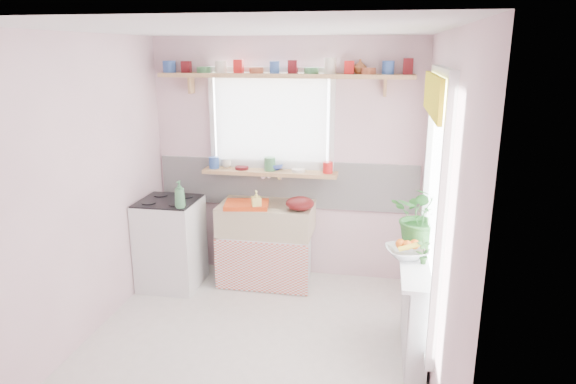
# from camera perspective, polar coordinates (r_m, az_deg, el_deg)

# --- Properties ---
(room) EXTENTS (3.20, 3.20, 3.20)m
(room) POSITION_cam_1_polar(r_m,az_deg,el_deg) (4.54, 6.27, 2.80)
(room) COLOR white
(room) RESTS_ON ground
(sink_unit) EXTENTS (0.95, 0.65, 1.11)m
(sink_unit) POSITION_cam_1_polar(r_m,az_deg,el_deg) (5.35, -2.39, -5.67)
(sink_unit) COLOR white
(sink_unit) RESTS_ON ground
(cooker) EXTENTS (0.58, 0.58, 0.93)m
(cooker) POSITION_cam_1_polar(r_m,az_deg,el_deg) (5.40, -12.89, -5.51)
(cooker) COLOR white
(cooker) RESTS_ON ground
(radiator_ledge) EXTENTS (0.22, 0.95, 0.78)m
(radiator_ledge) POSITION_cam_1_polar(r_m,az_deg,el_deg) (4.26, 13.96, -12.49)
(radiator_ledge) COLOR white
(radiator_ledge) RESTS_ON ground
(windowsill) EXTENTS (1.40, 0.22, 0.04)m
(windowsill) POSITION_cam_1_polar(r_m,az_deg,el_deg) (5.31, -2.03, 2.19)
(windowsill) COLOR tan
(windowsill) RESTS_ON room
(pine_shelf) EXTENTS (2.52, 0.24, 0.04)m
(pine_shelf) POSITION_cam_1_polar(r_m,az_deg,el_deg) (5.13, -0.48, 12.80)
(pine_shelf) COLOR tan
(pine_shelf) RESTS_ON room
(shelf_crockery) EXTENTS (2.47, 0.11, 0.12)m
(shelf_crockery) POSITION_cam_1_polar(r_m,az_deg,el_deg) (5.13, -0.49, 13.64)
(shelf_crockery) COLOR #3359A5
(shelf_crockery) RESTS_ON pine_shelf
(sill_crockery) EXTENTS (1.35, 0.11, 0.12)m
(sill_crockery) POSITION_cam_1_polar(r_m,az_deg,el_deg) (5.29, -2.04, 3.00)
(sill_crockery) COLOR #3359A5
(sill_crockery) RESTS_ON windowsill
(dish_tray) EXTENTS (0.48, 0.39, 0.04)m
(dish_tray) POSITION_cam_1_polar(r_m,az_deg,el_deg) (5.14, -4.62, -1.42)
(dish_tray) COLOR #E94514
(dish_tray) RESTS_ON sink_unit
(colander) EXTENTS (0.30, 0.30, 0.13)m
(colander) POSITION_cam_1_polar(r_m,az_deg,el_deg) (5.01, 1.34, -1.28)
(colander) COLOR #540E0F
(colander) RESTS_ON sink_unit
(jade_plant) EXTENTS (0.56, 0.51, 0.54)m
(jade_plant) POSITION_cam_1_polar(r_m,az_deg,el_deg) (4.35, 14.68, -2.64)
(jade_plant) COLOR #2D6D2B
(jade_plant) RESTS_ON radiator_ledge
(fruit_bowl) EXTENTS (0.40, 0.40, 0.08)m
(fruit_bowl) POSITION_cam_1_polar(r_m,az_deg,el_deg) (4.20, 13.03, -6.55)
(fruit_bowl) COLOR silver
(fruit_bowl) RESTS_ON radiator_ledge
(herb_pot) EXTENTS (0.12, 0.10, 0.20)m
(herb_pot) POSITION_cam_1_polar(r_m,az_deg,el_deg) (4.08, 14.82, -6.41)
(herb_pot) COLOR #2D5B24
(herb_pot) RESTS_ON radiator_ledge
(soap_bottle_sink) EXTENTS (0.12, 0.12, 0.19)m
(soap_bottle_sink) POSITION_cam_1_polar(r_m,az_deg,el_deg) (5.01, -3.54, -0.93)
(soap_bottle_sink) COLOR #EADB68
(soap_bottle_sink) RESTS_ON sink_unit
(sill_cup) EXTENTS (0.13, 0.13, 0.09)m
(sill_cup) POSITION_cam_1_polar(r_m,az_deg,el_deg) (5.47, -6.84, 3.19)
(sill_cup) COLOR silver
(sill_cup) RESTS_ON windowsill
(sill_bowl) EXTENTS (0.27, 0.27, 0.06)m
(sill_bowl) POSITION_cam_1_polar(r_m,az_deg,el_deg) (5.35, -1.59, 2.86)
(sill_bowl) COLOR #344AA9
(sill_bowl) RESTS_ON windowsill
(shelf_vase) EXTENTS (0.15, 0.15, 0.14)m
(shelf_vase) POSITION_cam_1_polar(r_m,az_deg,el_deg) (5.10, 8.01, 13.65)
(shelf_vase) COLOR #A25F32
(shelf_vase) RESTS_ON pine_shelf
(cooker_bottle) EXTENTS (0.11, 0.11, 0.26)m
(cooker_bottle) POSITION_cam_1_polar(r_m,az_deg,el_deg) (4.95, -11.95, -0.26)
(cooker_bottle) COLOR #468C58
(cooker_bottle) RESTS_ON cooker
(fruit) EXTENTS (0.20, 0.14, 0.10)m
(fruit) POSITION_cam_1_polar(r_m,az_deg,el_deg) (4.18, 13.16, -5.73)
(fruit) COLOR orange
(fruit) RESTS_ON fruit_bowl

